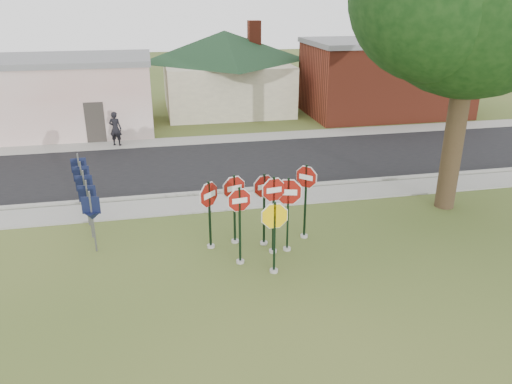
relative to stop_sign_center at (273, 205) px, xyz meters
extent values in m
plane|color=#374C1C|center=(-0.35, -1.32, -1.59)|extent=(120.00, 120.00, 0.00)
cube|color=gray|center=(-0.35, 4.18, -1.56)|extent=(60.00, 1.60, 0.06)
cube|color=black|center=(-0.35, 8.68, -1.57)|extent=(60.00, 7.00, 0.04)
cube|color=gray|center=(-0.35, 12.98, -1.56)|extent=(60.00, 1.60, 0.06)
cube|color=gray|center=(-0.35, 5.18, -1.52)|extent=(60.00, 0.20, 0.14)
cylinder|color=#A09C95|center=(0.00, 0.00, -1.55)|extent=(0.24, 0.24, 0.08)
cube|color=black|center=(0.00, 0.00, -0.35)|extent=(0.07, 0.06, 2.48)
cylinder|color=white|center=(0.00, 0.00, 0.48)|extent=(1.01, 0.18, 1.02)
cylinder|color=maroon|center=(0.00, 0.00, 0.48)|extent=(0.94, 0.17, 0.94)
cube|color=white|center=(0.00, 0.00, 0.48)|extent=(0.47, 0.08, 0.16)
cylinder|color=#A09C95|center=(-0.25, -1.16, -1.55)|extent=(0.24, 0.24, 0.08)
cube|color=black|center=(-0.25, -1.16, -0.50)|extent=(0.06, 0.05, 2.18)
cylinder|color=white|center=(-0.25, -1.16, 0.17)|extent=(1.05, 0.05, 1.05)
cylinder|color=yellow|center=(-0.25, -1.16, 0.17)|extent=(0.97, 0.05, 0.97)
cylinder|color=#A09C95|center=(-1.10, -0.44, -1.55)|extent=(0.24, 0.24, 0.08)
cube|color=black|center=(-1.10, -0.44, -0.39)|extent=(0.07, 0.06, 2.40)
cylinder|color=white|center=(-1.10, -0.44, 0.42)|extent=(0.96, 0.16, 0.97)
cylinder|color=maroon|center=(-1.10, -0.44, 0.42)|extent=(0.89, 0.15, 0.89)
cube|color=white|center=(-1.10, -0.44, 0.42)|extent=(0.44, 0.07, 0.15)
cylinder|color=#A09C95|center=(0.46, 0.05, -1.55)|extent=(0.24, 0.24, 0.08)
cube|color=black|center=(0.46, 0.05, -0.40)|extent=(0.07, 0.06, 2.40)
cylinder|color=white|center=(0.46, 0.05, 0.35)|extent=(1.10, 0.30, 1.13)
cylinder|color=maroon|center=(0.46, 0.05, 0.35)|extent=(1.02, 0.28, 1.04)
cube|color=white|center=(0.46, 0.05, 0.35)|extent=(0.51, 0.14, 0.18)
cylinder|color=#A09C95|center=(-0.16, 0.57, -1.55)|extent=(0.24, 0.24, 0.08)
cube|color=black|center=(-0.16, 0.57, -0.40)|extent=(0.07, 0.06, 2.38)
cylinder|color=white|center=(-0.16, 0.57, 0.38)|extent=(0.96, 0.27, 0.99)
cylinder|color=maroon|center=(-0.16, 0.57, 0.38)|extent=(0.89, 0.26, 0.92)
cube|color=white|center=(-0.16, 0.57, 0.38)|extent=(0.44, 0.13, 0.16)
cylinder|color=#A09C95|center=(-1.04, 0.89, -1.55)|extent=(0.24, 0.24, 0.08)
cube|color=black|center=(-1.04, 0.89, -0.45)|extent=(0.07, 0.07, 2.29)
cylinder|color=white|center=(-1.04, 0.89, 0.28)|extent=(1.01, 0.33, 1.05)
cylinder|color=maroon|center=(-1.04, 0.89, 0.28)|extent=(0.93, 0.31, 0.97)
cube|color=white|center=(-1.04, 0.89, 0.28)|extent=(0.46, 0.15, 0.17)
cylinder|color=#A09C95|center=(1.24, 0.79, -1.55)|extent=(0.24, 0.24, 0.08)
cube|color=black|center=(1.24, 0.79, -0.34)|extent=(0.08, 0.08, 2.51)
cylinder|color=white|center=(1.24, 0.79, 0.51)|extent=(0.73, 0.71, 1.01)
cylinder|color=maroon|center=(1.24, 0.79, 0.51)|extent=(0.68, 0.66, 0.93)
cube|color=white|center=(1.24, 0.79, 0.51)|extent=(0.34, 0.33, 0.16)
cylinder|color=#A09C95|center=(-1.84, 0.71, -1.55)|extent=(0.24, 0.24, 0.08)
cube|color=black|center=(-1.84, 0.71, -0.48)|extent=(0.08, 0.08, 2.22)
cylinder|color=white|center=(-1.84, 0.71, 0.19)|extent=(0.83, 0.75, 1.10)
cylinder|color=maroon|center=(-1.84, 0.71, 0.19)|extent=(0.77, 0.70, 1.02)
cube|color=white|center=(-1.84, 0.71, 0.19)|extent=(0.38, 0.35, 0.18)
cube|color=#59595E|center=(-5.35, 1.18, -0.59)|extent=(0.05, 0.05, 2.00)
cube|color=black|center=(-5.35, 1.18, -0.04)|extent=(0.55, 0.13, 0.55)
cone|color=black|center=(-5.35, 1.18, -0.39)|extent=(0.65, 0.65, 0.25)
cube|color=#59595E|center=(-5.55, 2.18, -0.59)|extent=(0.05, 0.05, 2.00)
cube|color=black|center=(-5.55, 2.18, -0.04)|extent=(0.55, 0.09, 0.55)
cone|color=black|center=(-5.55, 2.18, -0.39)|extent=(0.62, 0.62, 0.25)
cube|color=#59595E|center=(-5.75, 3.18, -0.59)|extent=(0.05, 0.05, 2.00)
cube|color=black|center=(-5.75, 3.18, -0.04)|extent=(0.55, 0.05, 0.55)
cone|color=black|center=(-5.75, 3.18, -0.39)|extent=(0.58, 0.58, 0.25)
cube|color=#59595E|center=(-5.95, 4.18, -0.59)|extent=(0.05, 0.05, 2.00)
cube|color=black|center=(-5.95, 4.18, -0.04)|extent=(0.55, 0.05, 0.55)
cone|color=black|center=(-5.95, 4.18, -0.39)|extent=(0.58, 0.58, 0.25)
cube|color=#59595E|center=(-6.15, 5.18, -0.59)|extent=(0.05, 0.05, 2.00)
cube|color=black|center=(-6.15, 5.18, -0.04)|extent=(0.55, 0.09, 0.55)
cone|color=black|center=(-6.15, 5.18, -0.39)|extent=(0.62, 0.62, 0.25)
cube|color=silver|center=(-9.35, 16.68, 0.41)|extent=(12.00, 6.00, 4.00)
cube|color=slate|center=(-9.35, 16.68, 2.46)|extent=(12.20, 6.20, 0.30)
cube|color=#332D28|center=(-6.35, 13.70, -0.49)|extent=(1.00, 0.10, 2.20)
cube|color=beige|center=(1.65, 20.68, 0.01)|extent=(8.00, 8.00, 3.20)
pyramid|color=#15311E|center=(1.65, 20.68, 3.61)|extent=(11.60, 11.60, 2.00)
cube|color=maroon|center=(3.65, 20.68, 3.41)|extent=(0.80, 0.80, 1.60)
cube|color=maroon|center=(11.65, 17.18, 0.66)|extent=(10.00, 6.00, 4.50)
cube|color=slate|center=(11.65, 17.18, 3.01)|extent=(10.20, 6.20, 0.30)
cube|color=white|center=(9.65, 14.23, 1.01)|extent=(2.00, 0.08, 0.90)
cylinder|color=#2F2214|center=(7.15, 2.18, 1.43)|extent=(0.70, 0.70, 6.04)
cylinder|color=#2F2214|center=(21.65, 24.68, 0.41)|extent=(0.50, 0.50, 4.00)
sphere|color=black|center=(21.65, 24.68, 4.01)|extent=(5.60, 5.60, 5.60)
imported|color=black|center=(-5.29, 12.85, -0.64)|extent=(0.76, 0.63, 1.79)
camera|label=1|loc=(-3.30, -13.26, 5.85)|focal=35.00mm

